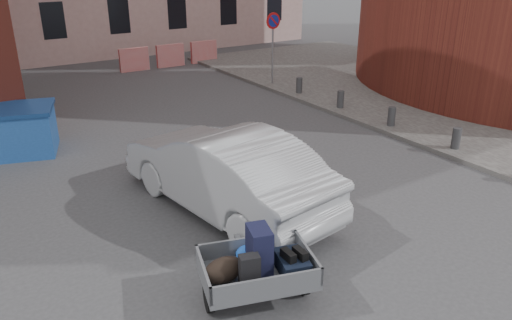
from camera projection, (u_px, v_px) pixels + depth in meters
ground at (298, 240)px, 8.99m from camera, size 120.00×120.00×0.00m
sidewalk at (459, 102)px, 17.08m from camera, size 9.00×24.00×0.12m
no_parking_sign at (273, 33)px, 18.57m from camera, size 0.60×0.09×2.65m
bollards at (392, 116)px, 14.48m from camera, size 0.22×9.02×0.55m
barriers at (170, 55)px, 22.53m from camera, size 4.70×0.18×1.00m
trailer at (256, 267)px, 7.18m from camera, size 1.85×1.97×1.20m
silver_car at (225, 170)px, 9.81m from camera, size 2.48×5.25×1.66m
bicycle at (428, 89)px, 16.74m from camera, size 1.77×0.99×0.88m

